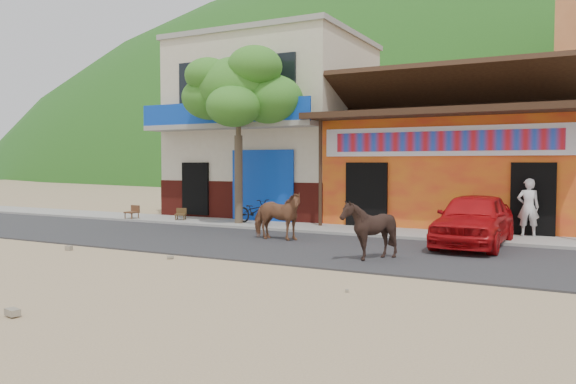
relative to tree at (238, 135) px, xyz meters
The scene contains 14 objects.
ground 8.03m from the tree, 51.58° to the right, with size 120.00×120.00×0.00m, color #9E825B.
road 6.45m from the tree, 35.66° to the right, with size 60.00×5.00×0.04m, color #28282B.
sidewalk 5.53m from the tree, ahead, with size 60.00×2.00×0.12m, color gray.
dance_club 7.93m from the tree, 32.47° to the left, with size 8.00×6.00×3.60m, color orange.
cafe_building 4.31m from the tree, 102.09° to the left, with size 7.00×6.00×7.00m, color beige.
hillside 64.97m from the tree, 85.90° to the left, with size 100.00×40.00×24.00m, color #194C14.
tree is the anchor object (origin of this frame).
cow_tan 4.59m from the tree, 41.67° to the right, with size 0.73×1.60×1.35m, color brown.
cow_dark 8.06m from the tree, 35.35° to the right, with size 1.08×1.22×1.34m, color black.
red_car 8.41m from the tree, ahead, with size 1.63×4.06×1.38m, color #BB0D11.
scooter 2.65m from the tree, ahead, with size 0.56×1.61×0.84m, color black.
pedestrian 9.40m from the tree, ahead, with size 0.60×0.39×1.63m, color silver.
cafe_chair_left 5.11m from the tree, behind, with size 0.42×0.42×0.91m, color #50341A, non-canonical shape.
cafe_chair_right 3.58m from the tree, behind, with size 0.37×0.37×0.79m, color #453117, non-canonical shape.
Camera 1 is at (5.81, -10.42, 2.19)m, focal length 35.00 mm.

